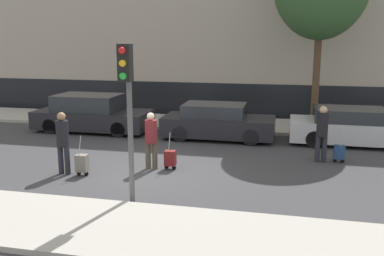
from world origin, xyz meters
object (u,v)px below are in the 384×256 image
object	(u,v)px
parked_car_0	(92,114)
parked_bicycle	(333,118)
parked_car_1	(218,122)
trolley_right	(339,152)
trolley_left	(82,163)
pedestrian_left	(63,139)
trolley_center	(170,158)
traffic_light	(127,92)
pedestrian_right	(322,130)
parked_car_2	(352,127)
pedestrian_center	(151,137)

from	to	relation	value
parked_car_0	parked_bicycle	world-z (taller)	parked_car_0
parked_car_1	parked_bicycle	world-z (taller)	parked_car_1
trolley_right	trolley_left	bearing A→B (deg)	-157.64
pedestrian_left	trolley_center	xyz separation A→B (m)	(2.77, 1.07, -0.66)
trolley_center	traffic_light	distance (m)	3.56
parked_car_0	traffic_light	distance (m)	8.53
trolley_center	parked_car_1	bearing A→B (deg)	80.33
parked_car_0	traffic_light	xyz separation A→B (m)	(4.35, -7.08, 1.90)
trolley_right	parked_bicycle	bearing A→B (deg)	87.32
pedestrian_left	pedestrian_right	distance (m)	7.61
pedestrian_left	parked_car_0	bearing A→B (deg)	-70.42
trolley_left	parked_car_2	bearing A→B (deg)	34.98
pedestrian_center	parked_bicycle	size ratio (longest dim) A/B	0.94
parked_car_0	pedestrian_right	bearing A→B (deg)	-16.21
pedestrian_left	trolley_right	size ratio (longest dim) A/B	1.64
trolley_center	parked_bicycle	distance (m)	8.48
parked_car_1	parked_car_2	distance (m)	4.83
trolley_left	traffic_light	world-z (taller)	traffic_light
parked_bicycle	parked_car_1	bearing A→B (deg)	-148.46
trolley_left	trolley_center	world-z (taller)	trolley_left
parked_car_2	trolley_right	size ratio (longest dim) A/B	4.12
parked_car_2	parked_bicycle	xyz separation A→B (m)	(-0.45, 2.46, -0.13)
trolley_center	trolley_right	xyz separation A→B (m)	(4.84, 1.82, -0.01)
pedestrian_left	parked_bicycle	distance (m)	11.12
parked_car_1	trolley_right	world-z (taller)	parked_car_1
pedestrian_right	trolley_right	xyz separation A→B (m)	(0.55, 0.05, -0.66)
trolley_left	pedestrian_center	bearing A→B (deg)	31.56
trolley_left	trolley_right	xyz separation A→B (m)	(7.06, 2.90, -0.03)
trolley_left	pedestrian_left	bearing A→B (deg)	178.34
pedestrian_center	traffic_light	xyz separation A→B (m)	(0.38, -2.69, 1.65)
pedestrian_left	parked_bicycle	xyz separation A→B (m)	(7.84, 7.86, -0.51)
pedestrian_right	traffic_light	xyz separation A→B (m)	(-4.46, -4.52, 1.60)
parked_car_2	pedestrian_right	distance (m)	2.86
traffic_light	trolley_right	bearing A→B (deg)	42.36
parked_car_1	traffic_light	xyz separation A→B (m)	(-0.87, -6.86, 1.96)
pedestrian_right	trolley_left	bearing A→B (deg)	18.52
parked_car_2	trolley_center	bearing A→B (deg)	-141.91
parked_car_2	parked_bicycle	size ratio (longest dim) A/B	2.49
pedestrian_left	pedestrian_center	xyz separation A→B (m)	(2.22, 1.01, -0.06)
traffic_light	pedestrian_left	bearing A→B (deg)	147.06
parked_car_0	trolley_right	distance (m)	9.70
trolley_right	pedestrian_left	bearing A→B (deg)	-159.22
parked_car_2	trolley_center	distance (m)	7.02
pedestrian_left	traffic_light	size ratio (longest dim) A/B	0.49
pedestrian_right	parked_car_2	bearing A→B (deg)	-120.77
parked_car_1	trolley_left	bearing A→B (deg)	-119.32
parked_car_0	parked_bicycle	distance (m)	9.91
parked_car_1	trolley_right	size ratio (longest dim) A/B	3.87
parked_car_0	parked_bicycle	size ratio (longest dim) A/B	2.63
parked_car_1	pedestrian_right	distance (m)	4.30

